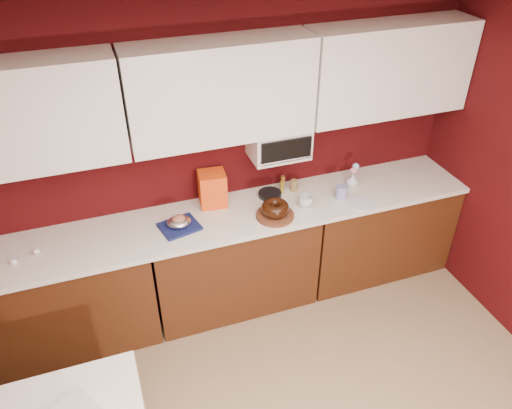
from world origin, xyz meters
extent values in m
cube|color=white|center=(0.00, 0.00, 2.50)|extent=(4.00, 4.50, 0.02)
cube|color=#3D0809|center=(0.00, 2.25, 1.25)|extent=(4.00, 0.02, 2.50)
cube|color=#45210D|center=(-1.33, 1.94, 0.43)|extent=(1.31, 0.58, 0.86)
cube|color=#45210D|center=(0.00, 1.94, 0.43)|extent=(1.31, 0.58, 0.86)
cube|color=#45210D|center=(1.33, 1.94, 0.43)|extent=(1.31, 0.58, 0.86)
cube|color=silver|center=(0.00, 1.94, 0.88)|extent=(4.00, 0.62, 0.04)
cube|color=white|center=(-1.33, 2.08, 1.85)|extent=(1.31, 0.33, 0.70)
cube|color=white|center=(0.00, 2.08, 1.85)|extent=(1.31, 0.33, 0.70)
cube|color=white|center=(1.33, 2.08, 1.85)|extent=(1.31, 0.33, 0.70)
cube|color=white|center=(0.45, 2.10, 1.38)|extent=(0.45, 0.30, 0.25)
cube|color=black|center=(0.45, 1.94, 1.38)|extent=(0.40, 0.02, 0.18)
cylinder|color=silver|center=(0.45, 1.93, 1.30)|extent=(0.42, 0.02, 0.02)
cylinder|color=brown|center=(0.31, 1.80, 0.91)|extent=(0.38, 0.38, 0.03)
torus|color=black|center=(0.31, 1.80, 0.98)|extent=(0.24, 0.24, 0.09)
cube|color=#151D51|center=(-0.41, 1.91, 0.91)|extent=(0.32, 0.29, 0.02)
ellipsoid|color=silver|center=(-0.41, 1.91, 0.96)|extent=(0.19, 0.16, 0.07)
ellipsoid|color=#A06849|center=(-0.41, 1.91, 0.98)|extent=(0.12, 0.11, 0.06)
cube|color=red|center=(-0.09, 2.13, 1.04)|extent=(0.23, 0.21, 0.28)
cylinder|color=black|center=(0.38, 2.09, 0.92)|extent=(0.23, 0.23, 0.03)
imported|color=silver|center=(0.59, 1.86, 0.96)|extent=(0.14, 0.14, 0.11)
cylinder|color=navy|center=(0.91, 1.87, 0.96)|extent=(0.11, 0.11, 0.11)
imported|color=silver|center=(1.09, 2.01, 0.96)|extent=(0.10, 0.10, 0.12)
sphere|color=pink|center=(1.09, 2.01, 1.05)|extent=(0.06, 0.06, 0.06)
sphere|color=#9CBFFA|center=(1.12, 2.03, 1.07)|extent=(0.06, 0.06, 0.06)
cylinder|color=silver|center=(1.04, 1.73, 0.91)|extent=(0.22, 0.22, 0.01)
cylinder|color=olive|center=(0.49, 2.10, 0.95)|extent=(0.04, 0.04, 0.10)
cylinder|color=olive|center=(0.60, 2.10, 0.95)|extent=(0.08, 0.08, 0.09)
ellipsoid|color=white|center=(-1.56, 1.88, 0.92)|extent=(0.06, 0.05, 0.04)
ellipsoid|color=silver|center=(-1.42, 1.94, 0.92)|extent=(0.06, 0.05, 0.04)
cylinder|color=brown|center=(0.52, 2.15, 0.96)|extent=(0.04, 0.04, 0.12)
camera|label=1|loc=(-0.86, -1.09, 3.15)|focal=35.00mm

